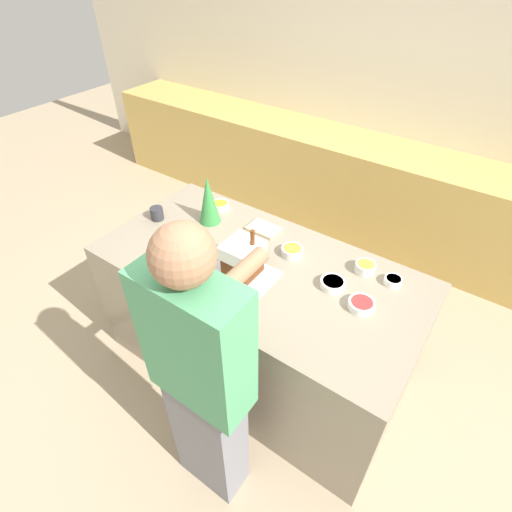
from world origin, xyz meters
name	(u,v)px	position (x,y,z in m)	size (l,w,h in m)	color
ground_plane	(258,360)	(0.00, 0.00, 0.00)	(12.00, 12.00, 0.00)	tan
wall_back	(406,89)	(0.00, 2.19, 1.30)	(8.00, 0.05, 2.60)	beige
back_cabinet_block	(373,193)	(0.00, 1.86, 0.45)	(6.00, 0.60, 0.90)	tan
kitchen_island	(258,318)	(0.00, 0.00, 0.45)	(1.88, 0.94, 0.89)	gray
baking_tray	(243,273)	(-0.03, -0.11, 0.90)	(0.36, 0.26, 0.01)	silver
gingerbread_house	(243,258)	(-0.03, -0.11, 1.01)	(0.18, 0.20, 0.28)	#5B2D14
decorative_tree	(208,200)	(-0.50, 0.18, 1.05)	(0.14, 0.14, 0.32)	#33843D
candy_bowl_behind_tray	(292,251)	(0.11, 0.19, 0.92)	(0.13, 0.13, 0.05)	silver
candy_bowl_near_tray_right	(365,267)	(0.51, 0.30, 0.92)	(0.11, 0.11, 0.05)	silver
candy_bowl_near_tray_left	(333,283)	(0.42, 0.09, 0.92)	(0.13, 0.13, 0.04)	white
candy_bowl_front_corner	(221,205)	(-0.54, 0.33, 0.92)	(0.12, 0.12, 0.04)	silver
candy_bowl_far_left	(361,304)	(0.61, 0.03, 0.92)	(0.13, 0.13, 0.04)	white
candy_bowl_far_right	(393,281)	(0.67, 0.29, 0.92)	(0.09, 0.09, 0.04)	white
cookbook	(264,229)	(-0.16, 0.30, 0.90)	(0.19, 0.14, 0.02)	#CCB78C
mug	(157,213)	(-0.80, 0.00, 0.94)	(0.08, 0.08, 0.08)	#2D2D33
person	(203,382)	(0.23, -0.74, 0.87)	(0.44, 0.55, 1.69)	slate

